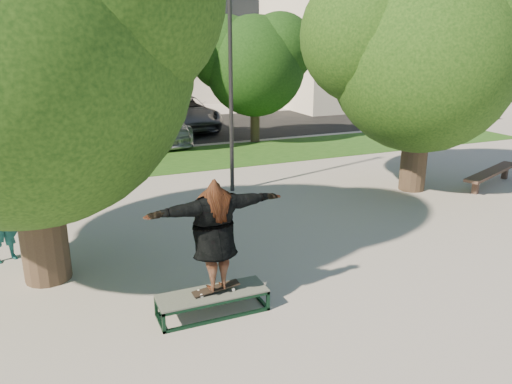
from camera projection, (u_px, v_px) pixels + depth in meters
name	position (u px, v px, depth m)	size (l,w,h in m)	color
ground	(273.00, 262.00, 10.13)	(120.00, 120.00, 0.00)	#9E9991
grass_strip	(191.00, 158.00, 18.85)	(30.00, 4.00, 0.02)	#144112
asphalt_strip	(134.00, 132.00, 24.19)	(40.00, 8.00, 0.01)	black
tree_left	(10.00, 33.00, 8.18)	(6.96, 5.95, 7.12)	#38281E
tree_right	(420.00, 48.00, 13.86)	(6.24, 5.33, 6.51)	#38281E
bg_tree_mid	(116.00, 48.00, 19.16)	(5.76, 4.92, 6.24)	#38281E
bg_tree_right	(253.00, 60.00, 20.94)	(5.04, 4.31, 5.43)	#38281E
lamppost	(231.00, 83.00, 13.97)	(0.25, 0.15, 6.11)	#2D2D30
side_building	(373.00, 44.00, 35.05)	(15.00, 10.00, 8.00)	white
grind_box	(213.00, 303.00, 8.18)	(1.80, 0.60, 0.38)	black
skater_rig	(215.00, 235.00, 7.86)	(2.31, 0.79, 1.93)	white
bystander	(1.00, 221.00, 9.97)	(0.61, 0.40, 1.68)	#165556
bench	(492.00, 173.00, 15.27)	(3.09, 1.56, 0.48)	brown
car_dark	(83.00, 118.00, 23.57)	(1.56, 4.47, 1.47)	black
car_grey	(183.00, 113.00, 24.97)	(2.66, 5.76, 1.60)	#5C5C61
car_silver_b	(154.00, 122.00, 21.94)	(2.29, 5.64, 1.64)	#B9B9BE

